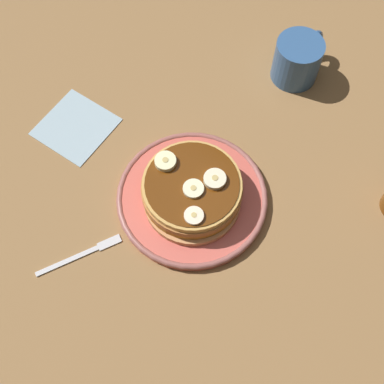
{
  "coord_description": "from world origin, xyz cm",
  "views": [
    {
      "loc": [
        -24.79,
        -21.56,
        69.86
      ],
      "look_at": [
        0.0,
        0.0,
        2.75
      ],
      "focal_mm": 47.28,
      "sensor_mm": 36.0,
      "label": 1
    }
  ],
  "objects_px": {
    "banana_slice_0": "(193,189)",
    "banana_slice_1": "(215,179)",
    "plate": "(192,197)",
    "banana_slice_2": "(194,216)",
    "banana_slice_3": "(167,160)",
    "fork": "(84,253)",
    "coffee_mug": "(298,59)",
    "napkin": "(76,126)",
    "pancake_stack": "(193,190)"
  },
  "relations": [
    {
      "from": "banana_slice_1",
      "to": "banana_slice_3",
      "type": "xyz_separation_m",
      "value": [
        -0.02,
        0.07,
        0.0
      ]
    },
    {
      "from": "napkin",
      "to": "fork",
      "type": "height_order",
      "value": "fork"
    },
    {
      "from": "pancake_stack",
      "to": "fork",
      "type": "distance_m",
      "value": 0.18
    },
    {
      "from": "plate",
      "to": "banana_slice_0",
      "type": "distance_m",
      "value": 0.05
    },
    {
      "from": "banana_slice_0",
      "to": "banana_slice_1",
      "type": "height_order",
      "value": "banana_slice_1"
    },
    {
      "from": "coffee_mug",
      "to": "fork",
      "type": "height_order",
      "value": "coffee_mug"
    },
    {
      "from": "fork",
      "to": "banana_slice_1",
      "type": "bearing_deg",
      "value": -23.23
    },
    {
      "from": "pancake_stack",
      "to": "banana_slice_1",
      "type": "xyz_separation_m",
      "value": [
        0.02,
        -0.02,
        0.02
      ]
    },
    {
      "from": "banana_slice_0",
      "to": "banana_slice_1",
      "type": "distance_m",
      "value": 0.03
    },
    {
      "from": "plate",
      "to": "banana_slice_2",
      "type": "height_order",
      "value": "banana_slice_2"
    },
    {
      "from": "banana_slice_0",
      "to": "fork",
      "type": "xyz_separation_m",
      "value": [
        -0.16,
        0.07,
        -0.06
      ]
    },
    {
      "from": "fork",
      "to": "banana_slice_2",
      "type": "bearing_deg",
      "value": -36.6
    },
    {
      "from": "plate",
      "to": "napkin",
      "type": "distance_m",
      "value": 0.23
    },
    {
      "from": "plate",
      "to": "fork",
      "type": "xyz_separation_m",
      "value": [
        -0.17,
        0.06,
        -0.01
      ]
    },
    {
      "from": "banana_slice_2",
      "to": "coffee_mug",
      "type": "distance_m",
      "value": 0.34
    },
    {
      "from": "banana_slice_1",
      "to": "pancake_stack",
      "type": "bearing_deg",
      "value": 141.29
    },
    {
      "from": "banana_slice_3",
      "to": "banana_slice_0",
      "type": "bearing_deg",
      "value": -99.74
    },
    {
      "from": "napkin",
      "to": "banana_slice_1",
      "type": "bearing_deg",
      "value": -78.8
    },
    {
      "from": "plate",
      "to": "banana_slice_0",
      "type": "height_order",
      "value": "banana_slice_0"
    },
    {
      "from": "plate",
      "to": "coffee_mug",
      "type": "xyz_separation_m",
      "value": [
        0.3,
        0.03,
        0.03
      ]
    },
    {
      "from": "pancake_stack",
      "to": "banana_slice_2",
      "type": "relative_size",
      "value": 5.6
    },
    {
      "from": "banana_slice_0",
      "to": "banana_slice_1",
      "type": "bearing_deg",
      "value": -23.22
    },
    {
      "from": "coffee_mug",
      "to": "napkin",
      "type": "relative_size",
      "value": 0.99
    },
    {
      "from": "banana_slice_0",
      "to": "coffee_mug",
      "type": "height_order",
      "value": "coffee_mug"
    },
    {
      "from": "pancake_stack",
      "to": "banana_slice_2",
      "type": "bearing_deg",
      "value": -137.49
    },
    {
      "from": "pancake_stack",
      "to": "coffee_mug",
      "type": "relative_size",
      "value": 1.42
    },
    {
      "from": "napkin",
      "to": "plate",
      "type": "bearing_deg",
      "value": -83.77
    },
    {
      "from": "pancake_stack",
      "to": "banana_slice_3",
      "type": "bearing_deg",
      "value": 85.94
    },
    {
      "from": "pancake_stack",
      "to": "napkin",
      "type": "relative_size",
      "value": 1.41
    },
    {
      "from": "banana_slice_2",
      "to": "fork",
      "type": "relative_size",
      "value": 0.22
    },
    {
      "from": "pancake_stack",
      "to": "coffee_mug",
      "type": "bearing_deg",
      "value": 5.12
    },
    {
      "from": "banana_slice_0",
      "to": "napkin",
      "type": "relative_size",
      "value": 0.27
    },
    {
      "from": "banana_slice_3",
      "to": "coffee_mug",
      "type": "relative_size",
      "value": 0.29
    },
    {
      "from": "banana_slice_3",
      "to": "fork",
      "type": "relative_size",
      "value": 0.26
    },
    {
      "from": "napkin",
      "to": "fork",
      "type": "relative_size",
      "value": 0.89
    },
    {
      "from": "pancake_stack",
      "to": "banana_slice_1",
      "type": "distance_m",
      "value": 0.04
    },
    {
      "from": "banana_slice_1",
      "to": "fork",
      "type": "height_order",
      "value": "banana_slice_1"
    },
    {
      "from": "banana_slice_0",
      "to": "banana_slice_3",
      "type": "distance_m",
      "value": 0.06
    },
    {
      "from": "banana_slice_2",
      "to": "napkin",
      "type": "distance_m",
      "value": 0.27
    },
    {
      "from": "coffee_mug",
      "to": "fork",
      "type": "bearing_deg",
      "value": 175.6
    },
    {
      "from": "plate",
      "to": "banana_slice_1",
      "type": "height_order",
      "value": "banana_slice_1"
    },
    {
      "from": "fork",
      "to": "pancake_stack",
      "type": "bearing_deg",
      "value": -20.51
    },
    {
      "from": "banana_slice_2",
      "to": "pancake_stack",
      "type": "bearing_deg",
      "value": 42.51
    },
    {
      "from": "banana_slice_3",
      "to": "napkin",
      "type": "relative_size",
      "value": 0.29
    },
    {
      "from": "banana_slice_2",
      "to": "coffee_mug",
      "type": "height_order",
      "value": "coffee_mug"
    },
    {
      "from": "pancake_stack",
      "to": "napkin",
      "type": "distance_m",
      "value": 0.24
    },
    {
      "from": "fork",
      "to": "banana_slice_0",
      "type": "bearing_deg",
      "value": -23.23
    },
    {
      "from": "banana_slice_0",
      "to": "banana_slice_2",
      "type": "height_order",
      "value": "same"
    },
    {
      "from": "banana_slice_2",
      "to": "fork",
      "type": "bearing_deg",
      "value": 143.4
    },
    {
      "from": "plate",
      "to": "fork",
      "type": "relative_size",
      "value": 1.86
    }
  ]
}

